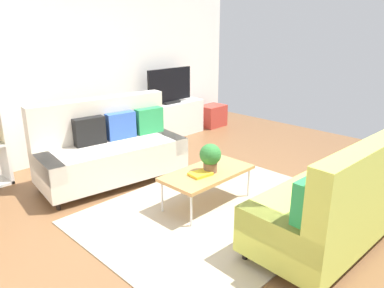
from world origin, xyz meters
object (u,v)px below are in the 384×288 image
(potted_plant, at_px, (210,156))
(vase_0, at_px, (143,103))
(tv, at_px, (170,86))
(table_book_0, at_px, (200,174))
(coffee_table, at_px, (207,174))
(tv_console, at_px, (170,120))
(couch_green, at_px, (338,202))
(storage_trunk, at_px, (212,116))
(bottle_0, at_px, (152,102))
(couch_beige, at_px, (110,148))

(potted_plant, height_order, vase_0, vase_0)
(tv, relative_size, table_book_0, 4.17)
(coffee_table, bearing_deg, table_book_0, -172.06)
(tv_console, distance_m, potted_plant, 2.88)
(tv_console, bearing_deg, coffee_table, -123.26)
(couch_green, bearing_deg, vase_0, 82.05)
(storage_trunk, bearing_deg, table_book_0, -140.55)
(potted_plant, xyz_separation_m, vase_0, (0.97, 2.46, 0.12))
(storage_trunk, bearing_deg, bottle_0, 177.77)
(couch_beige, height_order, storage_trunk, couch_beige)
(couch_beige, height_order, tv, tv)
(coffee_table, bearing_deg, vase_0, 67.97)
(tv, bearing_deg, couch_beige, -153.99)
(couch_beige, height_order, bottle_0, couch_beige)
(tv_console, bearing_deg, potted_plant, -122.68)
(potted_plant, bearing_deg, table_book_0, 177.71)
(vase_0, bearing_deg, coffee_table, -112.03)
(couch_green, relative_size, storage_trunk, 3.72)
(storage_trunk, height_order, potted_plant, potted_plant)
(couch_beige, xyz_separation_m, couch_green, (0.66, -2.84, -0.01))
(tv, distance_m, bottle_0, 0.50)
(couch_green, distance_m, table_book_0, 1.46)
(tv, relative_size, bottle_0, 5.95)
(coffee_table, xyz_separation_m, tv, (1.57, 2.37, 0.56))
(vase_0, distance_m, bottle_0, 0.17)
(potted_plant, bearing_deg, vase_0, 68.53)
(couch_beige, bearing_deg, table_book_0, 107.28)
(bottle_0, bearing_deg, tv_console, 5.20)
(tv, xyz_separation_m, bottle_0, (-0.44, -0.02, -0.23))
(tv_console, height_order, storage_trunk, tv_console)
(coffee_table, distance_m, potted_plant, 0.22)
(coffee_table, height_order, bottle_0, bottle_0)
(table_book_0, bearing_deg, coffee_table, 7.94)
(table_book_0, bearing_deg, tv_console, 54.71)
(tv_console, relative_size, tv, 1.40)
(couch_beige, xyz_separation_m, tv, (1.94, 0.95, 0.50))
(tv, xyz_separation_m, vase_0, (-0.58, 0.07, -0.23))
(storage_trunk, xyz_separation_m, table_book_0, (-2.80, -2.31, 0.22))
(storage_trunk, distance_m, bottle_0, 1.62)
(couch_green, distance_m, coffee_table, 1.45)
(tv_console, relative_size, vase_0, 8.26)
(coffee_table, bearing_deg, couch_beige, 104.88)
(couch_beige, relative_size, table_book_0, 8.32)
(couch_beige, xyz_separation_m, coffee_table, (0.38, -1.42, -0.06))
(coffee_table, xyz_separation_m, table_book_0, (-0.14, -0.02, 0.04))
(tv_console, distance_m, tv, 0.63)
(coffee_table, distance_m, vase_0, 2.65)
(tv_console, xyz_separation_m, storage_trunk, (1.10, -0.10, -0.10))
(couch_beige, xyz_separation_m, vase_0, (1.36, 1.02, 0.27))
(couch_beige, relative_size, tv_console, 1.43)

